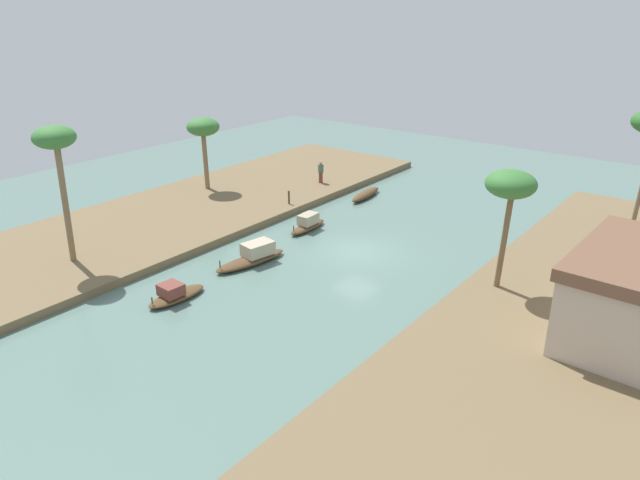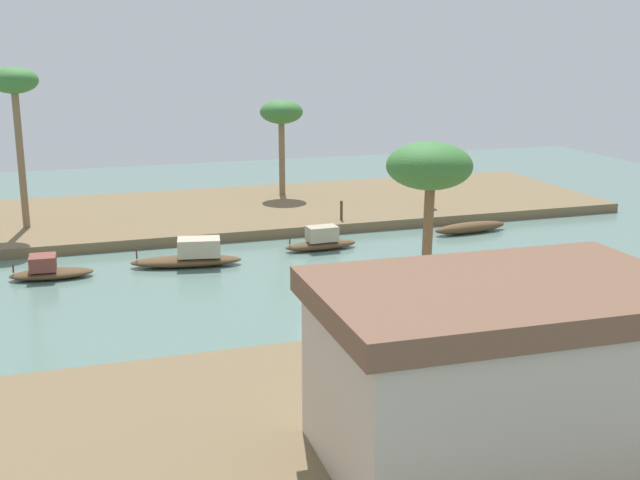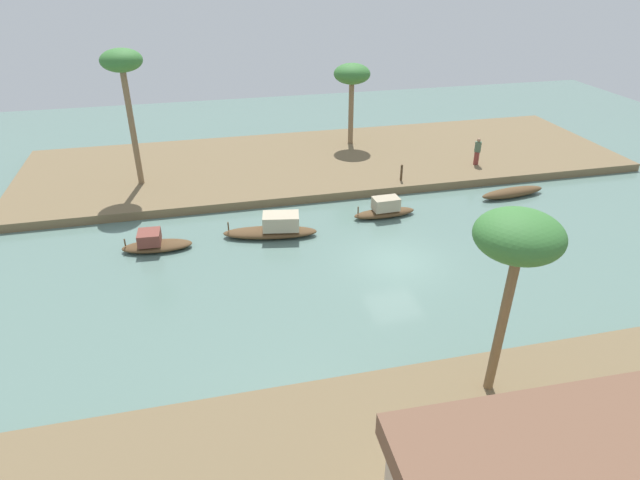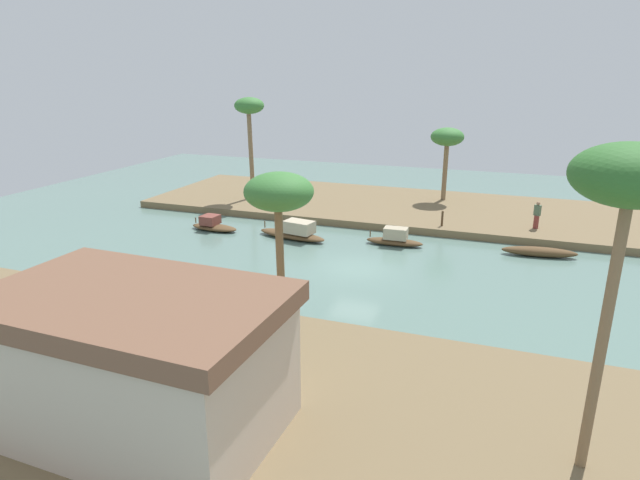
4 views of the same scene
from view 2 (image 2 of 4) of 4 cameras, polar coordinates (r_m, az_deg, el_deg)
name	(u,v)px [view 2 (image 2 of 4)]	position (r m, az deg, el deg)	size (l,w,h in m)	color
river_water	(333,280)	(33.40, 0.89, -2.77)	(65.71, 65.71, 0.00)	slate
riverbank_left	(254,209)	(45.78, -4.61, 2.12)	(38.99, 11.99, 0.49)	brown
riverbank_right	(504,414)	(21.98, 12.67, -11.68)	(38.99, 11.99, 0.49)	brown
sampan_upstream_small	(321,241)	(37.96, 0.09, -0.05)	(3.47, 1.06, 1.10)	brown
sampan_midstream	(191,256)	(35.68, -8.94, -1.10)	(4.86, 2.06, 1.21)	brown
sampan_downstream_large	(49,270)	(35.24, -18.28, -2.01)	(3.37, 1.38, 0.99)	brown
sampan_open_hull	(470,227)	(41.92, 10.38, 0.86)	(4.17, 1.32, 0.54)	brown
person_on_near_bank	(430,193)	(45.33, 7.67, 3.26)	(0.45, 0.44, 1.74)	brown
mooring_post	(341,210)	(41.87, 1.49, 2.07)	(0.14, 0.14, 0.98)	#4C3823
palm_tree_left_near	(281,115)	(48.14, -2.69, 8.68)	(2.50, 2.50, 5.54)	#7F6647
palm_tree_left_far	(15,89)	(41.69, -20.42, 9.78)	(2.25, 2.25, 7.73)	#7F6647
palm_tree_right_tall	(429,171)	(23.85, 7.58, 4.78)	(2.49, 2.49, 6.22)	brown
riverside_building	(499,370)	(18.57, 12.28, -8.81)	(8.16, 5.29, 4.06)	#C6B29E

